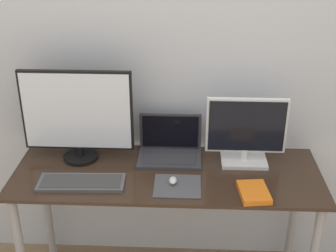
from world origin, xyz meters
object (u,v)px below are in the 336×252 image
at_px(mouse, 173,180).
at_px(monitor_left, 77,115).
at_px(monitor_right, 246,132).
at_px(book, 254,192).
at_px(keyboard, 81,182).
at_px(laptop, 170,147).

bearing_deg(mouse, monitor_left, 155.43).
xyz_separation_m(monitor_left, monitor_right, (0.88, -0.00, -0.08)).
bearing_deg(book, monitor_right, 93.07).
bearing_deg(monitor_left, mouse, -24.57).
xyz_separation_m(monitor_left, keyboard, (0.06, -0.25, -0.25)).
height_order(monitor_right, keyboard, monitor_right).
relative_size(laptop, mouse, 5.64).
bearing_deg(book, mouse, 168.72).
relative_size(laptop, book, 1.71).
bearing_deg(laptop, monitor_left, -174.96).
distance_m(keyboard, book, 0.84).
relative_size(monitor_left, mouse, 9.69).
xyz_separation_m(laptop, book, (0.41, -0.35, -0.04)).
height_order(monitor_right, mouse, monitor_right).
bearing_deg(monitor_left, book, -19.07).
relative_size(monitor_left, laptop, 1.72).
height_order(mouse, book, mouse).
relative_size(keyboard, book, 2.17).
distance_m(keyboard, mouse, 0.45).
xyz_separation_m(keyboard, mouse, (0.45, 0.02, 0.01)).
relative_size(monitor_left, book, 2.93).
height_order(laptop, mouse, laptop).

